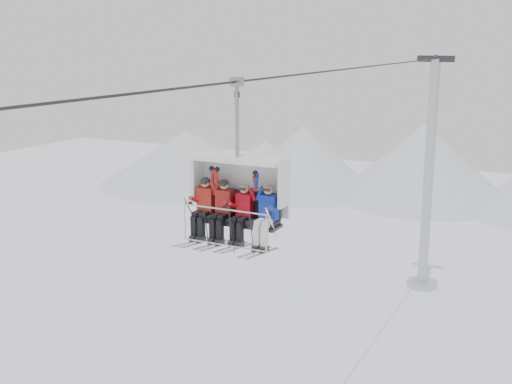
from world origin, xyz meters
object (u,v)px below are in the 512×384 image
at_px(skier_center_left, 223,207).
at_px(skier_far_right, 267,213).
at_px(skier_center_right, 243,211).
at_px(lift_tower_right, 428,192).
at_px(skier_far_left, 204,205).
at_px(chairlift_carrier, 240,188).

distance_m(skier_center_left, skier_far_right, 1.21).
bearing_deg(skier_center_right, skier_far_right, 0.60).
bearing_deg(lift_tower_right, skier_center_left, -90.80).
xyz_separation_m(lift_tower_right, skier_far_right, (0.89, -23.19, 4.44)).
bearing_deg(skier_far_left, skier_center_left, 0.00).
bearing_deg(skier_far_left, skier_center_right, -0.35).
xyz_separation_m(chairlift_carrier, skier_center_left, (-0.33, -0.30, -0.47)).
height_order(skier_center_right, skier_far_right, skier_far_right).
bearing_deg(skier_far_right, skier_far_left, 180.00).
xyz_separation_m(chairlift_carrier, skier_center_right, (0.24, -0.31, -0.49)).
distance_m(lift_tower_right, skier_center_right, 23.61).
relative_size(lift_tower_right, skier_center_left, 7.99).
bearing_deg(chairlift_carrier, skier_far_left, -160.60).
xyz_separation_m(chairlift_carrier, skier_far_right, (0.89, -0.30, -0.47)).
height_order(skier_far_left, skier_center_left, same).
height_order(lift_tower_right, skier_center_right, lift_tower_right).
height_order(chairlift_carrier, skier_center_right, chairlift_carrier).
bearing_deg(lift_tower_right, skier_far_left, -92.13).
relative_size(chairlift_carrier, skier_far_left, 2.36).
distance_m(lift_tower_right, skier_far_left, 23.62).
bearing_deg(skier_center_left, skier_far_left, 180.00).
relative_size(lift_tower_right, skier_far_right, 7.99).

